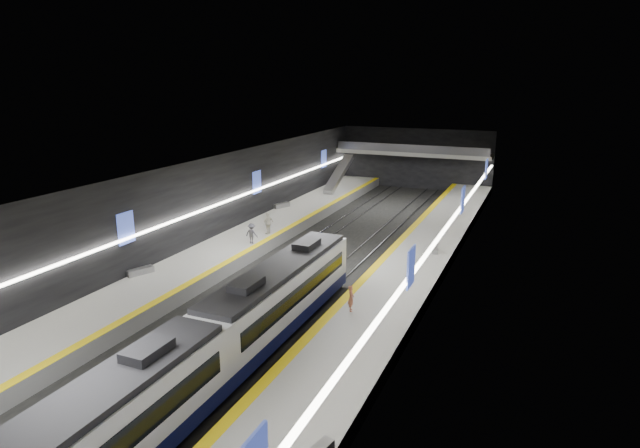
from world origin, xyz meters
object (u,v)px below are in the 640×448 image
at_px(bench_right_far, 435,249).
at_px(passenger_left_b, 252,234).
at_px(bench_left_far, 282,205).
at_px(passenger_right_a, 351,299).
at_px(bench_left_near, 140,271).
at_px(passenger_left_a, 268,223).
at_px(train, 206,351).
at_px(escalator, 339,174).

height_order(bench_right_far, passenger_left_b, passenger_left_b).
distance_m(bench_left_far, passenger_right_a, 26.83).
bearing_deg(passenger_left_b, bench_left_near, 72.22).
relative_size(bench_left_near, passenger_right_a, 1.21).
xyz_separation_m(passenger_right_a, passenger_left_a, (-12.28, 12.33, 0.20)).
bearing_deg(bench_left_far, passenger_left_b, -51.38).
bearing_deg(passenger_right_a, bench_right_far, -31.82).
distance_m(train, passenger_left_a, 23.25).
height_order(train, bench_left_far, train).
relative_size(train, bench_left_near, 15.82).
relative_size(escalator, passenger_left_b, 4.63).
xyz_separation_m(train, bench_right_far, (6.10, 22.56, -0.98)).
xyz_separation_m(bench_left_near, bench_right_far, (18.10, 13.38, -0.02)).
height_order(bench_right_far, passenger_left_a, passenger_left_a).
bearing_deg(escalator, passenger_left_a, -85.95).
bearing_deg(passenger_left_a, escalator, -158.19).
xyz_separation_m(passenger_right_a, passenger_left_b, (-12.20, 9.32, 0.08)).
bearing_deg(escalator, bench_left_near, -93.42).
height_order(train, passenger_left_a, train).
height_order(escalator, bench_right_far, escalator).
relative_size(bench_right_far, passenger_left_b, 1.01).
relative_size(bench_left_near, bench_right_far, 1.09).
distance_m(train, bench_left_far, 33.26).
bearing_deg(escalator, bench_right_far, -51.32).
relative_size(bench_left_near, bench_left_far, 0.98).
bearing_deg(bench_left_near, train, -14.42).
distance_m(bench_left_far, bench_right_far, 19.97).
distance_m(escalator, passenger_left_b, 24.11).
bearing_deg(bench_left_near, passenger_right_a, 23.45).
bearing_deg(passenger_right_a, train, 136.07).
xyz_separation_m(escalator, bench_left_near, (-2.00, -33.48, -1.67)).
relative_size(passenger_right_a, passenger_left_b, 0.91).
bearing_deg(bench_right_far, passenger_left_a, 171.22).
bearing_deg(bench_left_near, bench_right_far, 59.47).
distance_m(bench_left_far, passenger_left_a, 10.03).
height_order(bench_left_far, passenger_left_b, passenger_left_b).
distance_m(train, escalator, 43.83).
distance_m(escalator, bench_right_far, 25.81).
bearing_deg(train, passenger_right_a, 67.93).
bearing_deg(passenger_left_a, bench_left_near, 2.10).
bearing_deg(train, passenger_left_a, 111.47).
bearing_deg(train, bench_left_near, 142.58).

